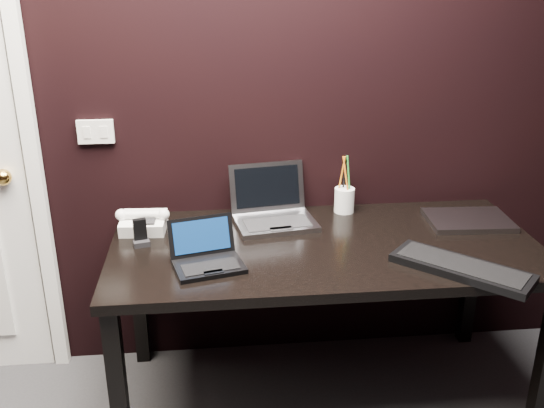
{
  "coord_description": "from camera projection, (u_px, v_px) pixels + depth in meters",
  "views": [
    {
      "loc": [
        -0.14,
        -0.75,
        1.77
      ],
      "look_at": [
        0.08,
        1.35,
        0.94
      ],
      "focal_mm": 40.0,
      "sensor_mm": 36.0,
      "label": 1
    }
  ],
  "objects": [
    {
      "name": "silver_laptop",
      "position": [
        273.0,
        213.0,
        2.59
      ],
      "size": [
        0.37,
        0.35,
        0.23
      ],
      "color": "#A3A3A8",
      "rests_on": "desk"
    },
    {
      "name": "wall_switch",
      "position": [
        96.0,
        132.0,
        2.54
      ],
      "size": [
        0.15,
        0.02,
        0.1
      ],
      "color": "silver",
      "rests_on": "wall_back"
    },
    {
      "name": "ext_keyboard",
      "position": [
        461.0,
        268.0,
        2.18
      ],
      "size": [
        0.48,
        0.46,
        0.03
      ],
      "color": "black",
      "rests_on": "desk"
    },
    {
      "name": "closed_laptop",
      "position": [
        468.0,
        220.0,
        2.6
      ],
      "size": [
        0.36,
        0.27,
        0.02
      ],
      "color": "#9C9CA1",
      "rests_on": "desk"
    },
    {
      "name": "mobile_phone",
      "position": [
        141.0,
        235.0,
        2.38
      ],
      "size": [
        0.07,
        0.06,
        0.11
      ],
      "color": "black",
      "rests_on": "desk"
    },
    {
      "name": "desk",
      "position": [
        325.0,
        260.0,
        2.44
      ],
      "size": [
        1.7,
        0.8,
        0.74
      ],
      "color": "black",
      "rests_on": "ground"
    },
    {
      "name": "desk_phone",
      "position": [
        143.0,
        222.0,
        2.51
      ],
      "size": [
        0.23,
        0.18,
        0.11
      ],
      "color": "white",
      "rests_on": "desk"
    },
    {
      "name": "netbook",
      "position": [
        207.0,
        257.0,
        2.22
      ],
      "size": [
        0.29,
        0.27,
        0.16
      ],
      "color": "black",
      "rests_on": "desk"
    },
    {
      "name": "pen_cup",
      "position": [
        344.0,
        199.0,
        2.7
      ],
      "size": [
        0.12,
        0.12,
        0.26
      ],
      "color": "white",
      "rests_on": "desk"
    },
    {
      "name": "wall_back",
      "position": [
        242.0,
        85.0,
        2.55
      ],
      "size": [
        4.0,
        0.0,
        4.0
      ],
      "primitive_type": "plane",
      "rotation": [
        1.57,
        0.0,
        0.0
      ],
      "color": "black",
      "rests_on": "ground"
    }
  ]
}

